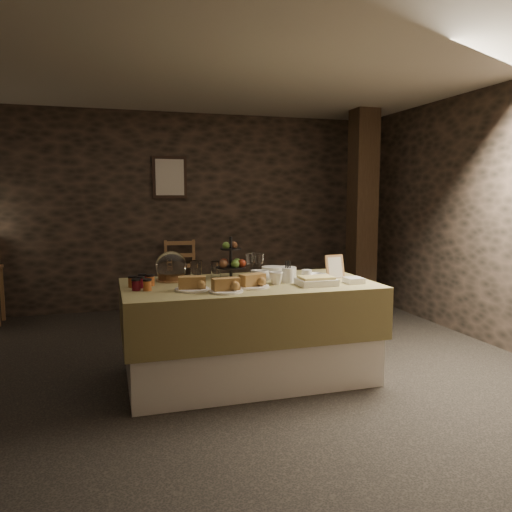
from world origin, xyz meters
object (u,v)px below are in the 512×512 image
object	(u,v)px
chair	(181,280)
fruit_stand	(232,262)
buffet_table	(249,323)
timber_column	(362,212)

from	to	relation	value
chair	fruit_stand	size ratio (longest dim) A/B	2.00
buffet_table	fruit_stand	xyz separation A→B (m)	(-0.08, 0.26, 0.48)
buffet_table	timber_column	bearing A→B (deg)	43.03
timber_column	fruit_stand	size ratio (longest dim) A/B	7.22
buffet_table	timber_column	world-z (taller)	timber_column
timber_column	fruit_stand	xyz separation A→B (m)	(-2.17, -1.69, -0.36)
chair	fruit_stand	bearing A→B (deg)	-84.36
buffet_table	chair	world-z (taller)	chair
buffet_table	timber_column	distance (m)	2.98
chair	timber_column	xyz separation A→B (m)	(2.27, -0.69, 0.89)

